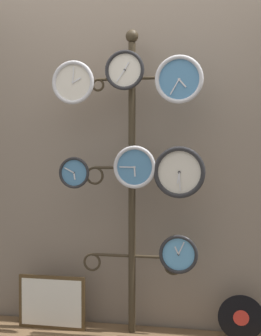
% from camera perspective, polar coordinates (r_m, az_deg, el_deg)
% --- Properties ---
extents(shop_wall, '(4.40, 0.04, 2.80)m').
position_cam_1_polar(shop_wall, '(3.25, 0.72, 4.37)').
color(shop_wall, gray).
rests_on(shop_wall, ground_plane).
extents(display_stand, '(0.68, 0.32, 2.07)m').
position_cam_1_polar(display_stand, '(3.12, 0.18, -5.63)').
color(display_stand, '#382D1E').
rests_on(display_stand, ground_plane).
extents(clock_top_left, '(0.28, 0.04, 0.28)m').
position_cam_1_polar(clock_top_left, '(3.11, -7.01, 10.30)').
color(clock_top_left, silver).
extents(clock_top_center, '(0.26, 0.04, 0.26)m').
position_cam_1_polar(clock_top_center, '(3.07, -0.71, 11.84)').
color(clock_top_center, silver).
extents(clock_top_right, '(0.30, 0.04, 0.30)m').
position_cam_1_polar(clock_top_right, '(2.97, 5.95, 10.69)').
color(clock_top_right, '#4C84B2').
extents(clock_middle_left, '(0.21, 0.04, 0.21)m').
position_cam_1_polar(clock_middle_left, '(3.09, -6.86, -0.57)').
color(clock_middle_left, '#4C84B2').
extents(clock_middle_center, '(0.28, 0.04, 0.28)m').
position_cam_1_polar(clock_middle_center, '(3.00, 0.51, 0.11)').
color(clock_middle_center, '#4C84B2').
extents(clock_middle_right, '(0.33, 0.04, 0.33)m').
position_cam_1_polar(clock_middle_right, '(2.96, 5.97, -0.52)').
color(clock_middle_right, silver).
extents(clock_bottom_right, '(0.25, 0.04, 0.25)m').
position_cam_1_polar(clock_bottom_right, '(3.04, 5.88, -10.41)').
color(clock_bottom_right, '#60A8DB').
extents(vinyl_record, '(0.29, 0.01, 0.29)m').
position_cam_1_polar(vinyl_record, '(3.20, 13.34, -17.35)').
color(vinyl_record, black).
rests_on(vinyl_record, low_shelf).
extents(picture_frame, '(0.47, 0.02, 0.36)m').
position_cam_1_polar(picture_frame, '(3.35, -9.58, -15.84)').
color(picture_frame, '#4C381E').
rests_on(picture_frame, low_shelf).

